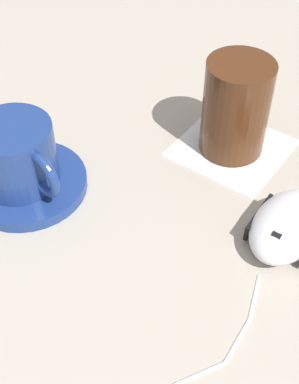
# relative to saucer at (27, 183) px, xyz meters

# --- Properties ---
(ground_plane) EXTENTS (3.00, 3.00, 0.00)m
(ground_plane) POSITION_rel_saucer_xyz_m (0.01, 0.13, -0.01)
(ground_plane) COLOR #B2A899
(saucer) EXTENTS (0.13, 0.13, 0.01)m
(saucer) POSITION_rel_saucer_xyz_m (0.00, 0.00, 0.00)
(saucer) COLOR navy
(saucer) RESTS_ON ground
(coffee_cup) EXTENTS (0.09, 0.10, 0.07)m
(coffee_cup) POSITION_rel_saucer_xyz_m (0.00, -0.00, 0.04)
(coffee_cup) COLOR navy
(coffee_cup) RESTS_ON saucer
(computer_mouse) EXTENTS (0.12, 0.10, 0.04)m
(computer_mouse) POSITION_rel_saucer_xyz_m (0.03, 0.28, 0.01)
(computer_mouse) COLOR silver
(computer_mouse) RESTS_ON ground
(napkin_under_glass) EXTENTS (0.16, 0.16, 0.00)m
(napkin_under_glass) POSITION_rel_saucer_xyz_m (-0.10, 0.22, -0.00)
(napkin_under_glass) COLOR white
(napkin_under_glass) RESTS_ON ground
(drinking_glass) EXTENTS (0.08, 0.08, 0.11)m
(drinking_glass) POSITION_rel_saucer_xyz_m (-0.10, 0.22, 0.05)
(drinking_glass) COLOR #4C2814
(drinking_glass) RESTS_ON napkin_under_glass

